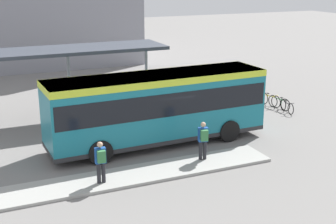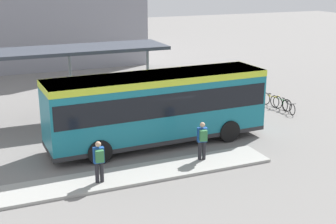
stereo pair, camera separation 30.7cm
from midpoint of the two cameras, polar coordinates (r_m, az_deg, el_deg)
ground_plane at (r=22.08m, az=-0.83°, el=-3.86°), size 120.00×120.00×0.00m
curb_island at (r=18.76m, az=-3.00°, el=-7.54°), size 11.17×1.80×0.12m
city_bus at (r=21.48m, az=-0.83°, el=0.96°), size 10.33×2.82×3.32m
pedestrian_waiting at (r=17.66m, az=-7.91°, el=-5.76°), size 0.41×0.43×1.64m
pedestrian_companion at (r=19.63m, az=4.66°, el=-3.26°), size 0.44×0.49×1.66m
bicycle_black at (r=27.67m, az=14.79°, el=0.59°), size 0.48×1.54×0.67m
bicycle_green at (r=28.25m, az=13.89°, el=1.05°), size 0.48×1.71×0.74m
bicycle_yellow at (r=28.76m, az=12.81°, el=1.43°), size 0.48×1.76×0.76m
station_shelter at (r=25.34m, az=-11.67°, el=7.23°), size 10.43×3.04×3.92m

